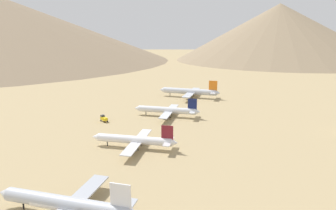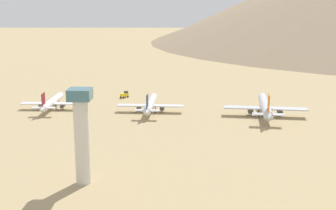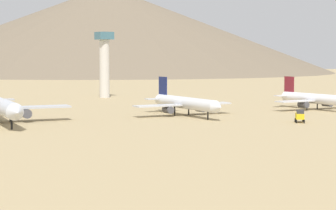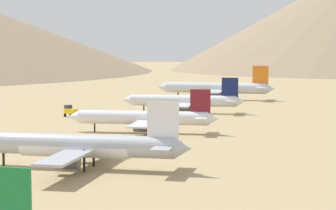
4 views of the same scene
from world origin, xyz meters
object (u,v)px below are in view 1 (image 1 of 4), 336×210
Objects in this scene: parked_jet_1 at (168,110)px; parked_jet_3 at (67,204)px; parked_jet_0 at (190,92)px; parked_jet_2 at (135,140)px; service_truck at (104,118)px.

parked_jet_3 is at bearing 85.46° from parked_jet_1.
parked_jet_0 is 114.81m from parked_jet_2.
parked_jet_3 reaches higher than parked_jet_1.
parked_jet_0 is 9.30× the size of service_truck.
parked_jet_2 is at bearing 83.83° from parked_jet_0.
service_truck is (27.42, -89.63, -2.32)m from parked_jet_3.
parked_jet_0 reaches higher than parked_jet_3.
parked_jet_0 is 1.20× the size of parked_jet_1.
parked_jet_2 is (12.34, 114.14, -1.04)m from parked_jet_0.
service_truck is at bearing 26.81° from parked_jet_1.
parked_jet_2 is 0.90× the size of parked_jet_3.
service_truck is (35.99, 18.19, -2.17)m from parked_jet_1.
parked_jet_3 is (3.81, 53.38, 0.36)m from parked_jet_2.
parked_jet_0 reaches higher than parked_jet_2.
parked_jet_1 is at bearing -153.19° from service_truck.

